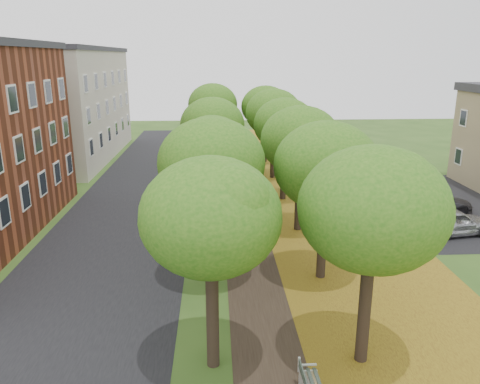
{
  "coord_description": "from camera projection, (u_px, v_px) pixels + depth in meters",
  "views": [
    {
      "loc": [
        -2.04,
        -12.9,
        9.51
      ],
      "look_at": [
        -0.74,
        11.22,
        2.5
      ],
      "focal_mm": 35.0,
      "sensor_mm": 36.0,
      "label": 1
    }
  ],
  "objects": [
    {
      "name": "car_red",
      "position": [
        419.0,
        200.0,
        29.98
      ],
      "size": [
        4.18,
        2.81,
        1.3
      ],
      "primitive_type": "imported",
      "rotation": [
        0.0,
        0.0,
        1.97
      ],
      "color": "maroon",
      "rests_on": "ground"
    },
    {
      "name": "building_cream",
      "position": [
        57.0,
        104.0,
        44.44
      ],
      "size": [
        10.3,
        20.3,
        10.4
      ],
      "color": "beige",
      "rests_on": "ground"
    },
    {
      "name": "car_grey",
      "position": [
        438.0,
        201.0,
        29.93
      ],
      "size": [
        4.46,
        2.54,
        1.22
      ],
      "primitive_type": "imported",
      "rotation": [
        0.0,
        0.0,
        1.36
      ],
      "color": "#333237",
      "rests_on": "ground"
    },
    {
      "name": "car_silver",
      "position": [
        453.0,
        222.0,
        25.77
      ],
      "size": [
        4.68,
        2.49,
        1.52
      ],
      "primitive_type": "imported",
      "rotation": [
        0.0,
        0.0,
        1.73
      ],
      "color": "#A9A9AD",
      "rests_on": "ground"
    },
    {
      "name": "leaf_verge",
      "position": [
        327.0,
        212.0,
        29.77
      ],
      "size": [
        7.5,
        70.0,
        0.01
      ],
      "primitive_type": "cube",
      "color": "olive",
      "rests_on": "ground"
    },
    {
      "name": "tree_row_east",
      "position": [
        292.0,
        135.0,
        28.27
      ],
      "size": [
        4.1,
        34.1,
        6.72
      ],
      "color": "black",
      "rests_on": "ground"
    },
    {
      "name": "street_asphalt",
      "position": [
        129.0,
        215.0,
        29.12
      ],
      "size": [
        8.0,
        70.0,
        0.01
      ],
      "primitive_type": "cube",
      "color": "black",
      "rests_on": "ground"
    },
    {
      "name": "footpath",
      "position": [
        248.0,
        213.0,
        29.51
      ],
      "size": [
        3.2,
        70.0,
        0.01
      ],
      "primitive_type": "cube",
      "color": "black",
      "rests_on": "ground"
    },
    {
      "name": "car_white",
      "position": [
        386.0,
        176.0,
        35.68
      ],
      "size": [
        5.7,
        3.58,
        1.47
      ],
      "primitive_type": "imported",
      "rotation": [
        0.0,
        0.0,
        1.8
      ],
      "color": "silver",
      "rests_on": "ground"
    },
    {
      "name": "ground",
      "position": [
        281.0,
        362.0,
        15.13
      ],
      "size": [
        120.0,
        120.0,
        0.0
      ],
      "primitive_type": "plane",
      "color": "#2D4C19",
      "rests_on": "ground"
    },
    {
      "name": "parking_lot",
      "position": [
        449.0,
        205.0,
        31.17
      ],
      "size": [
        9.0,
        16.0,
        0.01
      ],
      "primitive_type": "cube",
      "color": "black",
      "rests_on": "ground"
    },
    {
      "name": "tree_row_west",
      "position": [
        212.0,
        136.0,
        28.02
      ],
      "size": [
        4.1,
        34.1,
        6.72
      ],
      "color": "black",
      "rests_on": "ground"
    }
  ]
}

